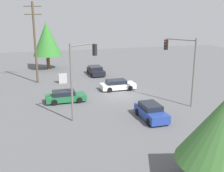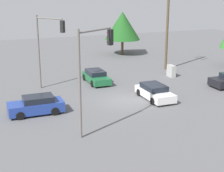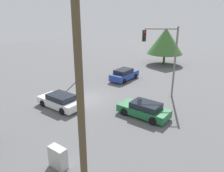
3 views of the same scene
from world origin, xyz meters
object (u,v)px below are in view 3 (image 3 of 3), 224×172
Objects in this scene: sedan_blue at (124,75)px; sedan_green at (144,109)px; electrical_cabinet at (58,157)px; sedan_white at (60,101)px; traffic_signal_main at (79,41)px; traffic_signal_cross at (163,51)px.

sedan_green is (6.81, -7.15, -0.06)m from sedan_blue.
sedan_white is at bearing 138.91° from electrical_cabinet.
sedan_blue is at bearing -0.38° from sedan_white.
sedan_white is 3.38× the size of electrical_cabinet.
traffic_signal_main reaches higher than traffic_signal_cross.
traffic_signal_main is at bearing 69.97° from sedan_green.
traffic_signal_main is (-4.63, 7.18, 4.10)m from sedan_white.
electrical_cabinet is at bearing -68.70° from sedan_blue.
sedan_white is at bearing -0.37° from traffic_signal_main.
electrical_cabinet is (0.09, -13.20, -4.03)m from traffic_signal_cross.
sedan_blue reaches higher than sedan_green.
electrical_cabinet is at bearing 174.59° from sedan_green.
sedan_blue is 3.27× the size of electrical_cabinet.
sedan_blue is 7.49m from traffic_signal_cross.
electrical_cabinet is (-0.79, -8.30, 0.02)m from sedan_green.
electrical_cabinet is at bearing 55.56° from traffic_signal_cross.
traffic_signal_cross is (-0.87, 4.90, 4.05)m from sedan_green.
sedan_blue is 16.58m from electrical_cabinet.
traffic_signal_main reaches higher than sedan_green.
sedan_blue is at bearing 111.30° from electrical_cabinet.
sedan_white reaches higher than sedan_green.
electrical_cabinet reaches higher than sedan_green.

